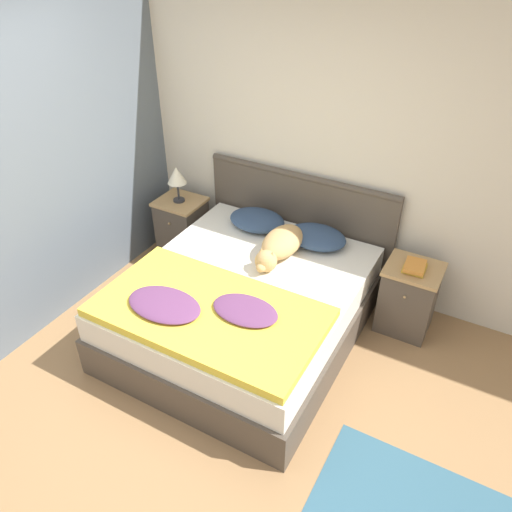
# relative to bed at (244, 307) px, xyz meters

# --- Properties ---
(ground_plane) EXTENTS (16.00, 16.00, 0.00)m
(ground_plane) POSITION_rel_bed_xyz_m (-0.06, -1.06, -0.27)
(ground_plane) COLOR #997047
(wall_back) EXTENTS (9.00, 0.06, 2.55)m
(wall_back) POSITION_rel_bed_xyz_m (-0.06, 1.07, 1.00)
(wall_back) COLOR beige
(wall_back) RESTS_ON ground_plane
(wall_side_left) EXTENTS (0.06, 3.10, 2.55)m
(wall_side_left) POSITION_rel_bed_xyz_m (-1.54, -0.01, 1.00)
(wall_side_left) COLOR slate
(wall_side_left) RESTS_ON ground_plane
(bed) EXTENTS (1.71, 1.96, 0.56)m
(bed) POSITION_rel_bed_xyz_m (0.00, 0.00, 0.00)
(bed) COLOR #4C4238
(bed) RESTS_ON ground_plane
(headboard) EXTENTS (1.79, 0.06, 1.04)m
(headboard) POSITION_rel_bed_xyz_m (0.00, 1.00, 0.26)
(headboard) COLOR #4C4238
(headboard) RESTS_ON ground_plane
(nightstand_left) EXTENTS (0.44, 0.40, 0.61)m
(nightstand_left) POSITION_rel_bed_xyz_m (-1.13, 0.72, 0.03)
(nightstand_left) COLOR #4C4238
(nightstand_left) RESTS_ON ground_plane
(nightstand_right) EXTENTS (0.44, 0.40, 0.61)m
(nightstand_right) POSITION_rel_bed_xyz_m (1.13, 0.72, 0.03)
(nightstand_right) COLOR #4C4238
(nightstand_right) RESTS_ON ground_plane
(pillow_left) EXTENTS (0.51, 0.39, 0.13)m
(pillow_left) POSITION_rel_bed_xyz_m (-0.29, 0.74, 0.35)
(pillow_left) COLOR navy
(pillow_left) RESTS_ON bed
(pillow_right) EXTENTS (0.51, 0.39, 0.13)m
(pillow_right) POSITION_rel_bed_xyz_m (0.29, 0.74, 0.35)
(pillow_right) COLOR navy
(pillow_right) RESTS_ON bed
(quilt) EXTENTS (1.61, 0.90, 0.12)m
(quilt) POSITION_rel_bed_xyz_m (-0.01, -0.49, 0.33)
(quilt) COLOR yellow
(quilt) RESTS_ON bed
(dog) EXTENTS (0.29, 0.74, 0.20)m
(dog) POSITION_rel_bed_xyz_m (0.09, 0.43, 0.38)
(dog) COLOR tan
(dog) RESTS_ON bed
(book_stack) EXTENTS (0.17, 0.21, 0.05)m
(book_stack) POSITION_rel_bed_xyz_m (1.13, 0.69, 0.36)
(book_stack) COLOR gold
(book_stack) RESTS_ON nightstand_right
(table_lamp) EXTENTS (0.18, 0.18, 0.35)m
(table_lamp) POSITION_rel_bed_xyz_m (-1.13, 0.71, 0.59)
(table_lamp) COLOR #2D2D33
(table_lamp) RESTS_ON nightstand_left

